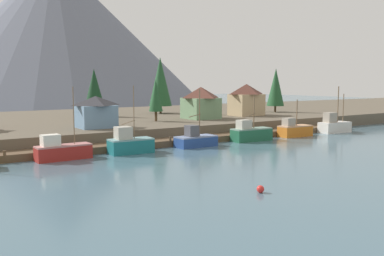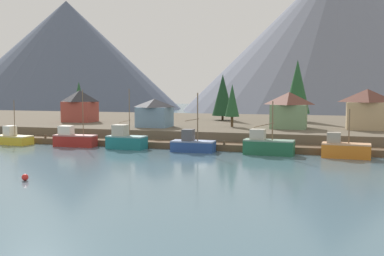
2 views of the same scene
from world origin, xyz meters
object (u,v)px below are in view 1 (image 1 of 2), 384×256
at_px(conifer_near_right, 160,82).
at_px(fishing_boat_teal, 130,144).
at_px(fishing_boat_white, 334,126).
at_px(house_green, 201,102).
at_px(fishing_boat_orange, 294,130).
at_px(conifer_back_left, 276,87).
at_px(fishing_boat_blue, 195,140).
at_px(house_blue, 96,112).
at_px(conifer_near_left, 94,90).
at_px(channel_buoy, 260,189).
at_px(conifer_mid_left, 156,96).
at_px(fishing_boat_red, 62,150).
at_px(fishing_boat_green, 251,133).
at_px(house_tan, 246,99).

bearing_deg(conifer_near_right, fishing_boat_teal, -125.11).
xyz_separation_m(fishing_boat_white, house_green, (-20.32, 17.41, 4.45)).
xyz_separation_m(fishing_boat_orange, conifer_back_left, (17.30, 22.68, 7.49)).
bearing_deg(fishing_boat_blue, fishing_boat_orange, -1.56).
xyz_separation_m(house_blue, conifer_near_left, (8.01, 22.01, 3.08)).
xyz_separation_m(conifer_near_left, conifer_back_left, (42.72, -12.16, 0.47)).
distance_m(fishing_boat_orange, channel_buoy, 41.90).
distance_m(fishing_boat_white, conifer_back_left, 24.66).
bearing_deg(fishing_boat_orange, fishing_boat_teal, -176.80).
bearing_deg(fishing_boat_orange, house_blue, 162.17).
bearing_deg(conifer_back_left, house_blue, -169.01).
xyz_separation_m(fishing_boat_teal, conifer_mid_left, (13.77, 17.45, 6.06)).
relative_size(conifer_near_left, conifer_near_right, 0.78).
bearing_deg(channel_buoy, fishing_boat_red, 111.32).
bearing_deg(conifer_near_left, fishing_boat_red, -116.84).
bearing_deg(conifer_near_right, fishing_boat_blue, -110.83).
bearing_deg(conifer_mid_left, channel_buoy, -106.50).
relative_size(fishing_boat_white, conifer_near_left, 0.88).
xyz_separation_m(fishing_boat_white, house_blue, (-44.63, 12.89, 3.78)).
xyz_separation_m(fishing_boat_blue, house_blue, (-11.30, 12.88, 4.08)).
height_order(fishing_boat_green, channel_buoy, fishing_boat_green).
xyz_separation_m(fishing_boat_red, fishing_boat_blue, (20.81, -0.27, -0.14)).
bearing_deg(house_blue, conifer_mid_left, 18.40).
bearing_deg(fishing_boat_red, fishing_boat_orange, -2.87).
height_order(fishing_boat_red, conifer_back_left, conifer_back_left).
relative_size(fishing_boat_white, channel_buoy, 13.15).
height_order(fishing_boat_green, house_green, house_green).
bearing_deg(conifer_near_left, house_tan, -28.84).
bearing_deg(conifer_near_right, channel_buoy, -111.19).
bearing_deg(fishing_boat_blue, fishing_boat_teal, 178.17).
relative_size(conifer_near_left, conifer_mid_left, 1.30).
distance_m(house_green, conifer_back_left, 27.10).
distance_m(fishing_boat_white, house_green, 27.13).
bearing_deg(conifer_back_left, conifer_mid_left, -171.90).
bearing_deg(conifer_near_left, conifer_near_right, 0.17).
bearing_deg(fishing_boat_green, channel_buoy, -127.01).
bearing_deg(house_green, conifer_near_right, 89.11).
relative_size(fishing_boat_green, conifer_back_left, 0.72).
height_order(house_blue, conifer_near_right, conifer_near_right).
relative_size(fishing_boat_white, house_tan, 1.29).
bearing_deg(house_green, fishing_boat_green, -95.19).
height_order(fishing_boat_white, conifer_back_left, conifer_back_left).
bearing_deg(conifer_near_right, fishing_boat_orange, -75.77).
xyz_separation_m(fishing_boat_orange, conifer_mid_left, (-19.61, 17.43, 6.20)).
bearing_deg(fishing_boat_red, house_tan, 18.67).
xyz_separation_m(fishing_boat_green, fishing_boat_white, (21.89, -0.06, 0.07)).
relative_size(fishing_boat_teal, fishing_boat_white, 1.04).
xyz_separation_m(fishing_boat_blue, fishing_boat_orange, (22.14, 0.04, 0.14)).
height_order(conifer_near_left, conifer_back_left, conifer_back_left).
relative_size(house_tan, conifer_back_left, 0.65).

